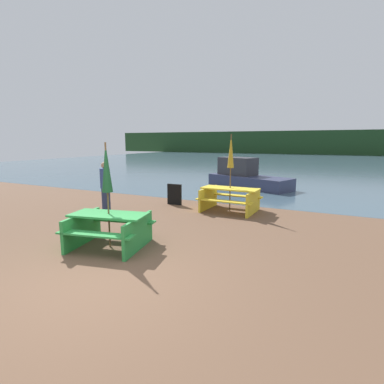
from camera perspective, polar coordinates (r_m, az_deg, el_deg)
ground_plane at (r=5.35m, az=-17.40°, el=-16.04°), size 60.00×60.00×0.00m
water at (r=35.45m, az=20.68°, el=5.41°), size 60.00×50.00×0.00m
far_treeline at (r=55.32m, az=22.90°, el=8.69°), size 80.00×1.60×4.00m
picnic_table_green at (r=6.75m, az=-15.48°, el=-6.41°), size 1.88×1.68×0.74m
picnic_table_yellow at (r=9.86m, az=7.23°, el=-0.97°), size 1.88×1.42×0.77m
umbrella_gold at (r=9.70m, az=7.42°, el=7.47°), size 0.21×0.21×2.50m
umbrella_darkgreen at (r=6.53m, az=-15.98°, el=4.24°), size 0.22×0.22×2.26m
boat at (r=15.15m, az=10.16°, el=2.89°), size 4.42×2.84×1.46m
person at (r=10.19m, az=-16.16°, el=1.02°), size 0.32×0.32×1.61m
signboard at (r=10.82m, az=-3.36°, el=-0.45°), size 0.55×0.08×0.75m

